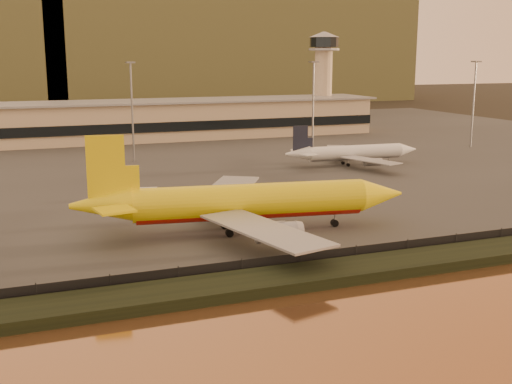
% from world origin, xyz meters
% --- Properties ---
extents(ground, '(900.00, 900.00, 0.00)m').
position_xyz_m(ground, '(0.00, 0.00, 0.00)').
color(ground, black).
rests_on(ground, ground).
extents(embankment, '(320.00, 7.00, 1.40)m').
position_xyz_m(embankment, '(0.00, -17.00, 0.70)').
color(embankment, black).
rests_on(embankment, ground).
extents(tarmac, '(320.00, 220.00, 0.20)m').
position_xyz_m(tarmac, '(0.00, 95.00, 0.10)').
color(tarmac, '#2D2D2D').
rests_on(tarmac, ground).
extents(perimeter_fence, '(300.00, 0.05, 2.20)m').
position_xyz_m(perimeter_fence, '(0.00, -13.00, 1.30)').
color(perimeter_fence, black).
rests_on(perimeter_fence, tarmac).
extents(terminal_building, '(202.00, 25.00, 12.60)m').
position_xyz_m(terminal_building, '(-14.52, 125.55, 6.25)').
color(terminal_building, '#C7AA8A').
rests_on(terminal_building, tarmac).
extents(control_tower, '(11.20, 11.20, 35.50)m').
position_xyz_m(control_tower, '(70.00, 131.00, 21.66)').
color(control_tower, '#C7AA8A').
rests_on(control_tower, tarmac).
extents(apron_light_masts, '(152.20, 12.20, 25.40)m').
position_xyz_m(apron_light_masts, '(15.00, 75.00, 15.70)').
color(apron_light_masts, slate).
rests_on(apron_light_masts, tarmac).
extents(distant_hills, '(470.00, 160.00, 70.00)m').
position_xyz_m(distant_hills, '(-20.74, 340.00, 31.39)').
color(distant_hills, brown).
rests_on(distant_hills, ground).
extents(dhl_cargo_jet, '(52.12, 50.52, 15.58)m').
position_xyz_m(dhl_cargo_jet, '(-6.49, 6.57, 4.85)').
color(dhl_cargo_jet, yellow).
rests_on(dhl_cargo_jet, tarmac).
extents(white_narrowbody_jet, '(35.88, 34.95, 10.31)m').
position_xyz_m(white_narrowbody_jet, '(40.29, 55.61, 3.28)').
color(white_narrowbody_jet, silver).
rests_on(white_narrowbody_jet, tarmac).
extents(gse_vehicle_yellow, '(3.63, 1.90, 1.58)m').
position_xyz_m(gse_vehicle_yellow, '(13.14, 32.52, 0.99)').
color(gse_vehicle_yellow, yellow).
rests_on(gse_vehicle_yellow, tarmac).
extents(gse_vehicle_white, '(4.28, 2.55, 1.80)m').
position_xyz_m(gse_vehicle_white, '(-15.51, 36.78, 1.10)').
color(gse_vehicle_white, silver).
rests_on(gse_vehicle_white, tarmac).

